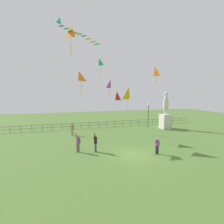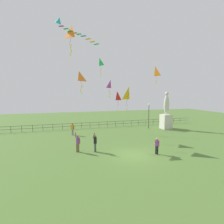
{
  "view_description": "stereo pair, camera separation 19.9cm",
  "coord_description": "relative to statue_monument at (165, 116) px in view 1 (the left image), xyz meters",
  "views": [
    {
      "loc": [
        -6.85,
        -14.63,
        5.79
      ],
      "look_at": [
        -0.65,
        5.1,
        3.57
      ],
      "focal_mm": 28.18,
      "sensor_mm": 36.0,
      "label": 1
    },
    {
      "loc": [
        -6.66,
        -14.69,
        5.79
      ],
      "look_at": [
        -0.65,
        5.1,
        3.57
      ],
      "focal_mm": 28.18,
      "sensor_mm": 36.0,
      "label": 2
    }
  ],
  "objects": [
    {
      "name": "kite_0",
      "position": [
        -9.37,
        -6.78,
        3.69
      ],
      "size": [
        1.08,
        0.9,
        2.58
      ],
      "color": "yellow"
    },
    {
      "name": "kite_3",
      "position": [
        -15.31,
        -7.06,
        9.32
      ],
      "size": [
        0.97,
        0.95,
        2.84
      ],
      "color": "orange"
    },
    {
      "name": "lamppost",
      "position": [
        -2.7,
        0.85,
        0.99
      ],
      "size": [
        0.36,
        0.36,
        4.13
      ],
      "color": "#38383D",
      "rests_on": "ground_plane"
    },
    {
      "name": "person_0",
      "position": [
        -7.9,
        -10.3,
        -1.13
      ],
      "size": [
        0.45,
        0.29,
        1.57
      ],
      "color": "black",
      "rests_on": "ground_plane"
    },
    {
      "name": "kite_5",
      "position": [
        -3.23,
        -1.66,
        6.86
      ],
      "size": [
        0.83,
        1.11,
        2.59
      ],
      "color": "orange"
    },
    {
      "name": "person_3",
      "position": [
        -13.38,
        -7.93,
        -1.04
      ],
      "size": [
        0.43,
        0.48,
        1.98
      ],
      "color": "#3F4C47",
      "rests_on": "ground_plane"
    },
    {
      "name": "person_1",
      "position": [
        -15.04,
        -7.46,
        -1.03
      ],
      "size": [
        0.5,
        0.39,
        2.01
      ],
      "color": "brown",
      "rests_on": "ground_plane"
    },
    {
      "name": "kite_6",
      "position": [
        -14.42,
        -4.35,
        5.54
      ],
      "size": [
        1.16,
        1.12,
        2.48
      ],
      "color": "orange"
    },
    {
      "name": "person_2",
      "position": [
        -14.99,
        -0.19,
        -1.07
      ],
      "size": [
        0.44,
        0.32,
        1.68
      ],
      "color": "#99999E",
      "rests_on": "ground_plane"
    },
    {
      "name": "ground_plane",
      "position": [
        -10.03,
        -9.88,
        -2.04
      ],
      "size": [
        80.0,
        80.0,
        0.0
      ],
      "primitive_type": "plane",
      "color": "#517533"
    },
    {
      "name": "statue_monument",
      "position": [
        0.0,
        0.0,
        0.0
      ],
      "size": [
        1.52,
        1.52,
        6.02
      ],
      "color": "beige",
      "rests_on": "ground_plane"
    },
    {
      "name": "kite_1",
      "position": [
        -10.36,
        2.99,
        8.54
      ],
      "size": [
        0.82,
        1.02,
        2.89
      ],
      "color": "#1EB759"
    },
    {
      "name": "waterfront_railing",
      "position": [
        -10.35,
        4.12,
        -1.41
      ],
      "size": [
        36.06,
        0.06,
        0.95
      ],
      "color": "#4C4742",
      "rests_on": "ground_plane"
    },
    {
      "name": "kite_4",
      "position": [
        -8.42,
        0.04,
        3.23
      ],
      "size": [
        0.83,
        0.84,
        2.96
      ],
      "color": "red"
    },
    {
      "name": "streamer_kite",
      "position": [
        -16.21,
        -6.62,
        10.38
      ],
      "size": [
        3.7,
        3.7,
        3.08
      ],
      "color": "#19B2B2"
    },
    {
      "name": "kite_2",
      "position": [
        -10.24,
        -2.71,
        4.86
      ],
      "size": [
        0.9,
        0.93,
        2.28
      ],
      "color": "#B22DB2"
    }
  ]
}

